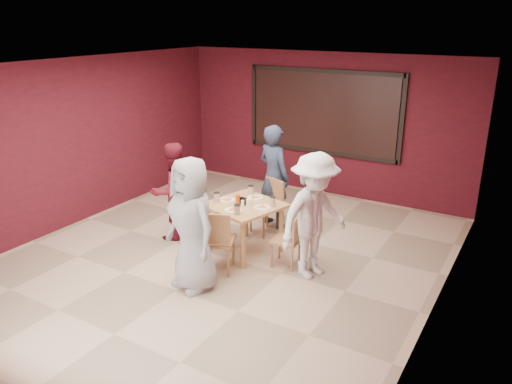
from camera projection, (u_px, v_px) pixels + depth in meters
The scene contains 11 objects.
floor at pixel (225, 257), 7.50m from camera, with size 7.00×7.00×0.00m, color #CBAD8D.
window_blinds at pixel (322, 112), 9.74m from camera, with size 3.00×0.02×1.50m, color black.
dining_table at pixel (244, 210), 7.48m from camera, with size 1.21×1.21×0.93m.
chair_front at pixel (216, 238), 6.87m from camera, with size 0.59×0.59×0.94m.
chair_back at pixel (269, 203), 8.24m from camera, with size 0.57×0.57×0.90m.
chair_left at pixel (202, 211), 7.94m from camera, with size 0.54×0.54×0.88m.
chair_right at pixel (290, 238), 7.09m from camera, with size 0.43×0.43×0.79m.
diner_front at pixel (192, 225), 6.40m from camera, with size 0.88×0.57×1.80m, color #A0A0A0.
diner_back at pixel (274, 176), 8.38m from camera, with size 0.64×0.42×1.76m, color #2A344A.
diner_left at pixel (173, 191), 7.94m from camera, with size 0.77×0.60×1.58m, color maroon.
diner_right at pixel (314, 216), 6.71m from camera, with size 1.14×0.65×1.76m, color white.
Camera 1 is at (3.86, -5.55, 3.43)m, focal length 35.00 mm.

